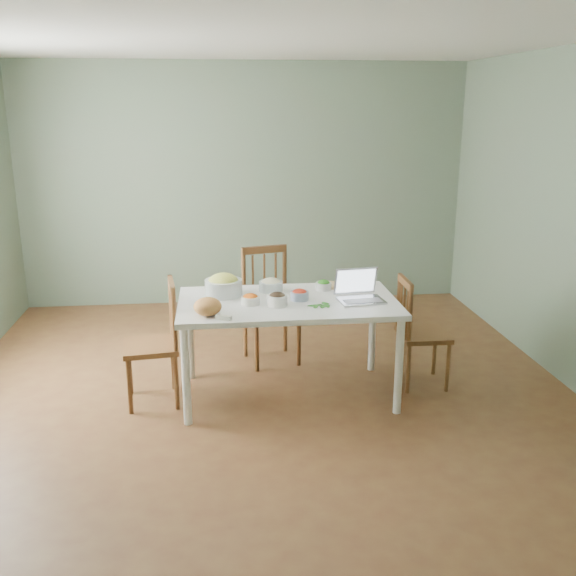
{
  "coord_description": "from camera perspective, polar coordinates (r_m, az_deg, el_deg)",
  "views": [
    {
      "loc": [
        -0.34,
        -4.82,
        2.25
      ],
      "look_at": [
        0.19,
        -0.1,
        0.89
      ],
      "focal_mm": 40.21,
      "sensor_mm": 36.0,
      "label": 1
    }
  ],
  "objects": [
    {
      "name": "wall_back",
      "position": [
        7.38,
        -3.83,
        9.0
      ],
      "size": [
        5.0,
        0.0,
        2.7
      ],
      "primitive_type": "cube",
      "color": "#5B7158",
      "rests_on": "ground"
    },
    {
      "name": "basil_bunch",
      "position": [
        4.84,
        2.73,
        -1.45
      ],
      "size": [
        0.19,
        0.19,
        0.02
      ],
      "primitive_type": null,
      "color": "#19651D",
      "rests_on": "dining_table"
    },
    {
      "name": "flatbread",
      "position": [
        5.35,
        3.6,
        0.25
      ],
      "size": [
        0.21,
        0.21,
        0.02
      ],
      "primitive_type": "cylinder",
      "rotation": [
        0.0,
        0.0,
        -0.01
      ],
      "color": "beige",
      "rests_on": "dining_table"
    },
    {
      "name": "dining_table",
      "position": [
        5.09,
        0.0,
        -5.35
      ],
      "size": [
        1.68,
        0.95,
        0.79
      ],
      "primitive_type": null,
      "color": "white",
      "rests_on": "floor"
    },
    {
      "name": "wall_front",
      "position": [
        2.51,
        1.79,
        -5.04
      ],
      "size": [
        5.0,
        0.0,
        2.7
      ],
      "primitive_type": "cube",
      "color": "#5B7158",
      "rests_on": "ground"
    },
    {
      "name": "floor",
      "position": [
        5.33,
        -2.22,
        -8.97
      ],
      "size": [
        5.0,
        5.0,
        0.0
      ],
      "primitive_type": "cube",
      "color": "#4D2A19",
      "rests_on": "ground"
    },
    {
      "name": "chair_right",
      "position": [
        5.39,
        11.89,
        -3.82
      ],
      "size": [
        0.39,
        0.41,
        0.91
      ],
      "primitive_type": null,
      "rotation": [
        0.0,
        0.0,
        1.55
      ],
      "color": "brown",
      "rests_on": "floor"
    },
    {
      "name": "bowl_redpep",
      "position": [
        4.97,
        1.03,
        -0.59
      ],
      "size": [
        0.18,
        0.18,
        0.08
      ],
      "primitive_type": null,
      "rotation": [
        0.0,
        0.0,
        -0.3
      ],
      "color": "red",
      "rests_on": "dining_table"
    },
    {
      "name": "bread_boule",
      "position": [
        4.64,
        -7.12,
        -1.63
      ],
      "size": [
        0.22,
        0.22,
        0.13
      ],
      "primitive_type": "ellipsoid",
      "rotation": [
        0.0,
        0.0,
        -0.1
      ],
      "color": "#B07A42",
      "rests_on": "dining_table"
    },
    {
      "name": "chair_left",
      "position": [
        5.06,
        -12.09,
        -4.8
      ],
      "size": [
        0.45,
        0.47,
        0.96
      ],
      "primitive_type": null,
      "rotation": [
        0.0,
        0.0,
        -1.45
      ],
      "color": "brown",
      "rests_on": "floor"
    },
    {
      "name": "bowl_mushroom",
      "position": [
        4.83,
        -0.95,
        -0.99
      ],
      "size": [
        0.17,
        0.17,
        0.1
      ],
      "primitive_type": null,
      "rotation": [
        0.0,
        0.0,
        -0.11
      ],
      "color": "#321F15",
      "rests_on": "dining_table"
    },
    {
      "name": "bowl_carrot",
      "position": [
        4.87,
        -3.34,
        -0.99
      ],
      "size": [
        0.17,
        0.17,
        0.08
      ],
      "primitive_type": null,
      "rotation": [
        0.0,
        0.0,
        -0.2
      ],
      "color": "#E03900",
      "rests_on": "dining_table"
    },
    {
      "name": "ceiling",
      "position": [
        4.85,
        -2.59,
        21.34
      ],
      "size": [
        5.0,
        5.0,
        0.0
      ],
      "primitive_type": "cube",
      "color": "white",
      "rests_on": "ground"
    },
    {
      "name": "wall_right",
      "position": [
        5.66,
        23.85,
        5.52
      ],
      "size": [
        0.0,
        5.0,
        2.7
      ],
      "primitive_type": "cube",
      "color": "#5B7158",
      "rests_on": "ground"
    },
    {
      "name": "bowl_squash",
      "position": [
        5.1,
        -5.73,
        0.28
      ],
      "size": [
        0.35,
        0.35,
        0.17
      ],
      "primitive_type": null,
      "rotation": [
        0.0,
        0.0,
        0.21
      ],
      "color": "#E6EC76",
      "rests_on": "dining_table"
    },
    {
      "name": "bowl_onion",
      "position": [
        5.2,
        -1.53,
        0.29
      ],
      "size": [
        0.2,
        0.2,
        0.1
      ],
      "primitive_type": null,
      "rotation": [
        0.0,
        0.0,
        0.06
      ],
      "color": "#F9F4B7",
      "rests_on": "dining_table"
    },
    {
      "name": "laptop",
      "position": [
        4.94,
        6.53,
        0.12
      ],
      "size": [
        0.37,
        0.33,
        0.23
      ],
      "primitive_type": null,
      "rotation": [
        0.0,
        0.0,
        0.11
      ],
      "color": "#BBBBC2",
      "rests_on": "dining_table"
    },
    {
      "name": "butter_stick",
      "position": [
        4.54,
        -5.72,
        -2.62
      ],
      "size": [
        0.12,
        0.08,
        0.03
      ],
      "primitive_type": "cube",
      "rotation": [
        0.0,
        0.0,
        -0.43
      ],
      "color": "silver",
      "rests_on": "dining_table"
    },
    {
      "name": "bowl_broccoli",
      "position": [
        5.24,
        3.17,
        0.27
      ],
      "size": [
        0.16,
        0.16,
        0.08
      ],
      "primitive_type": null,
      "rotation": [
        0.0,
        0.0,
        0.34
      ],
      "color": "#1B480D",
      "rests_on": "dining_table"
    },
    {
      "name": "chair_far",
      "position": [
        5.72,
        -1.5,
        -1.67
      ],
      "size": [
        0.54,
        0.52,
        1.02
      ],
      "primitive_type": null,
      "rotation": [
        0.0,
        0.0,
        0.23
      ],
      "color": "brown",
      "rests_on": "floor"
    }
  ]
}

